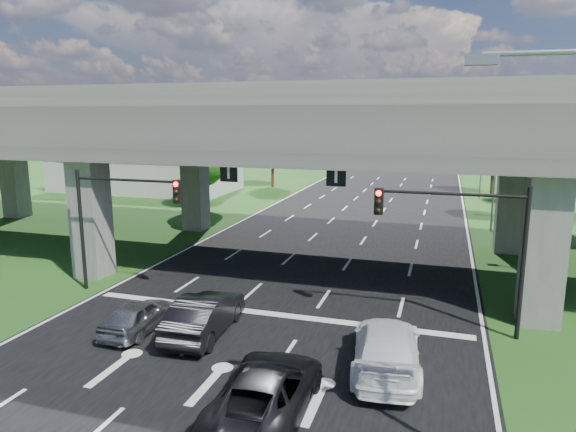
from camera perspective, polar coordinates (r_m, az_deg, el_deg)
The scene contains 18 objects.
ground at distance 19.91m, azimuth -5.34°, elevation -14.46°, with size 160.00×160.00×0.00m, color #1F4315.
road at distance 28.76m, azimuth 2.31°, elevation -6.19°, with size 18.00×120.00×0.03m, color black.
overpass at distance 29.39m, azimuth 3.44°, elevation 9.85°, with size 80.00×15.00×10.00m.
warehouse at distance 61.54m, azimuth -15.45°, elevation 4.64°, with size 20.00×10.00×4.00m, color #9E9E99.
signal_right at distance 20.97m, azimuth 19.06°, elevation -1.58°, with size 5.76×0.54×6.00m.
signal_left at distance 25.65m, azimuth -18.43°, elevation 0.71°, with size 5.76×0.54×6.00m.
streetlight_far at distance 40.76m, azimuth 21.62°, elevation 6.54°, with size 3.38×0.25×10.00m.
streetlight_beyond at distance 56.70m, azimuth 20.45°, elevation 7.72°, with size 3.38×0.25×10.00m.
tree_left_near at distance 47.56m, azimuth -9.10°, elevation 6.50°, with size 4.50×4.50×7.80m.
tree_left_mid at distance 56.10m, azimuth -8.24°, elevation 6.56°, with size 3.91×3.90×6.76m.
tree_left_far at distance 61.94m, azimuth -1.69°, elevation 7.99°, with size 4.80×4.80×8.32m.
tree_right_near at distance 45.14m, azimuth 24.87°, elevation 4.95°, with size 4.20×4.20×7.28m.
tree_right_mid at distance 53.51m, azimuth 26.94°, elevation 5.24°, with size 3.91×3.90×6.76m.
tree_right_far at distance 60.88m, azimuth 22.03°, elevation 6.83°, with size 4.50×4.50×7.80m.
car_silver at distance 21.77m, azimuth -16.29°, elevation -10.58°, with size 1.56×3.88×1.32m, color gray.
car_dark at distance 20.88m, azimuth -9.24°, elevation -10.74°, with size 1.74×4.99×1.65m, color black.
car_white at distance 18.29m, azimuth 10.88°, elevation -14.16°, with size 2.24×5.50×1.60m, color white.
car_trailing at distance 15.66m, azimuth -2.36°, elevation -18.79°, with size 2.48×5.39×1.50m, color black.
Camera 1 is at (6.97, -16.54, 8.60)m, focal length 32.00 mm.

